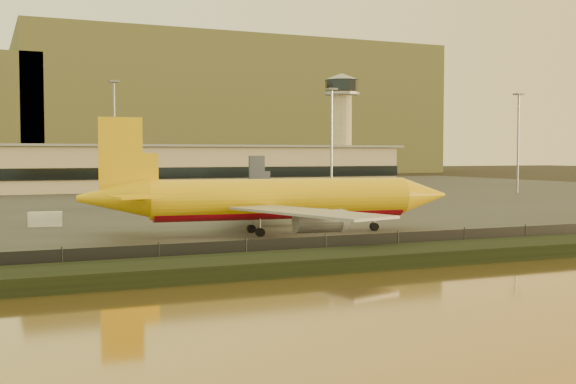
% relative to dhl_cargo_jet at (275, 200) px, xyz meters
% --- Properties ---
extents(ground, '(900.00, 900.00, 0.00)m').
position_rel_dhl_cargo_jet_xyz_m(ground, '(2.26, -8.92, -4.46)').
color(ground, black).
rests_on(ground, ground).
extents(embankment, '(320.00, 7.00, 1.40)m').
position_rel_dhl_cargo_jet_xyz_m(embankment, '(2.26, -25.92, -3.76)').
color(embankment, black).
rests_on(embankment, ground).
extents(tarmac, '(320.00, 220.00, 0.20)m').
position_rel_dhl_cargo_jet_xyz_m(tarmac, '(2.26, 86.08, -4.36)').
color(tarmac, '#2D2D2D').
rests_on(tarmac, ground).
extents(perimeter_fence, '(300.00, 0.05, 2.20)m').
position_rel_dhl_cargo_jet_xyz_m(perimeter_fence, '(2.26, -21.92, -3.16)').
color(perimeter_fence, black).
rests_on(perimeter_fence, tarmac).
extents(terminal_building, '(202.00, 25.00, 12.60)m').
position_rel_dhl_cargo_jet_xyz_m(terminal_building, '(-12.27, 116.63, 1.79)').
color(terminal_building, tan).
rests_on(terminal_building, tarmac).
extents(control_tower, '(11.20, 11.20, 35.50)m').
position_rel_dhl_cargo_jet_xyz_m(control_tower, '(72.26, 122.08, 17.20)').
color(control_tower, tan).
rests_on(control_tower, tarmac).
extents(apron_light_masts, '(152.20, 12.20, 25.40)m').
position_rel_dhl_cargo_jet_xyz_m(apron_light_masts, '(17.26, 66.08, 11.24)').
color(apron_light_masts, slate).
rests_on(apron_light_masts, tarmac).
extents(distant_hills, '(470.00, 160.00, 70.00)m').
position_rel_dhl_cargo_jet_xyz_m(distant_hills, '(-18.48, 331.08, 26.93)').
color(distant_hills, olive).
rests_on(distant_hills, ground).
extents(dhl_cargo_jet, '(47.80, 46.59, 14.27)m').
position_rel_dhl_cargo_jet_xyz_m(dhl_cargo_jet, '(0.00, 0.00, 0.00)').
color(dhl_cargo_jet, '#ECB20C').
rests_on(dhl_cargo_jet, tarmac).
extents(white_narrowbody_jet, '(32.90, 31.24, 9.70)m').
position_rel_dhl_cargo_jet_xyz_m(white_narrowbody_jet, '(24.44, 42.37, -1.36)').
color(white_narrowbody_jet, silver).
rests_on(white_narrowbody_jet, tarmac).
extents(gse_vehicle_yellow, '(3.94, 1.90, 1.74)m').
position_rel_dhl_cargo_jet_xyz_m(gse_vehicle_yellow, '(22.23, 23.85, -3.39)').
color(gse_vehicle_yellow, '#ECB20C').
rests_on(gse_vehicle_yellow, tarmac).
extents(gse_vehicle_white, '(4.66, 2.58, 1.99)m').
position_rel_dhl_cargo_jet_xyz_m(gse_vehicle_white, '(-25.69, 21.49, -3.26)').
color(gse_vehicle_white, silver).
rests_on(gse_vehicle_white, tarmac).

